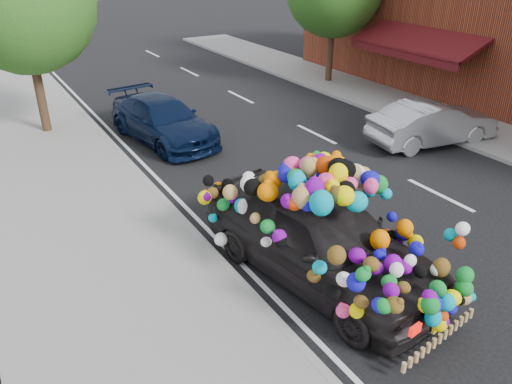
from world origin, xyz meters
The scene contains 9 objects.
ground centered at (0.00, 0.00, 0.00)m, with size 100.00×100.00×0.00m, color black.
sidewalk centered at (-4.30, 0.00, 0.06)m, with size 4.00×60.00×0.12m, color gray.
kerb centered at (-2.35, 0.00, 0.07)m, with size 0.15×60.00×0.13m, color gray.
footpath_far centered at (8.20, 3.00, 0.06)m, with size 3.00×40.00×0.12m, color gray.
lane_markings centered at (3.60, 0.00, 0.01)m, with size 6.00×50.00×0.01m, color silver, non-canonical shape.
tree_near_sidewalk centered at (-3.80, 9.50, 4.02)m, with size 4.20×4.20×6.13m.
plush_art_car centered at (-0.97, -1.10, 1.20)m, with size 3.08×5.39×2.32m.
navy_sedan centered at (-0.79, 7.01, 0.65)m, with size 1.83×4.50×1.31m, color black.
silver_hatchback centered at (6.09, 2.57, 0.65)m, with size 1.39×3.97×1.31m, color #A4A5AB.
Camera 1 is at (-5.82, -7.03, 5.54)m, focal length 35.00 mm.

